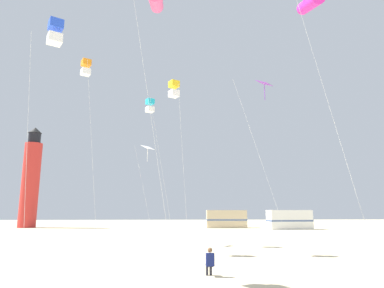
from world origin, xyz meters
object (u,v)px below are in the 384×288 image
Objects in this scene: kite_diamond_white at (147,151)px; rv_van_tan at (226,219)px; kite_flyer_standing at (210,261)px; kite_diamond_violet at (264,90)px; kite_tube_magenta at (310,3)px; kite_box_gold at (174,89)px; kite_box_cyan at (150,106)px; lighthouse_distant at (31,179)px; kite_tube_rainbow at (156,0)px; kite_box_orange at (86,68)px; kite_box_blue at (55,33)px; rv_van_white at (289,220)px.

rv_van_tan is (11.00, 27.44, -6.24)m from kite_diamond_white.
kite_diamond_violet is at bearing -127.34° from kite_flyer_standing.
kite_tube_magenta is at bearing -51.59° from kite_diamond_white.
kite_box_gold is at bearing -69.35° from kite_diamond_white.
lighthouse_distant is at bearing 125.57° from kite_box_cyan.
kite_box_gold is 0.96× the size of kite_box_cyan.
kite_box_orange is at bearing 125.25° from kite_tube_rainbow.
kite_box_blue is at bearing -166.46° from kite_tube_rainbow.
lighthouse_distant is 2.54× the size of rv_van_white.
kite_diamond_white is at bearing 128.41° from kite_tube_magenta.
kite_box_gold is at bearing 81.71° from kite_tube_rainbow.
kite_box_orange reaches higher than kite_box_cyan.
kite_box_blue is 13.79m from kite_box_cyan.
kite_box_gold reaches higher than kite_diamond_white.
kite_tube_rainbow is 41.15m from rv_van_white.
kite_flyer_standing is 13.09m from kite_box_gold.
kite_tube_magenta reaches higher than kite_diamond_violet.
rv_van_white is at bearing 68.65° from kite_diamond_violet.
kite_box_blue is at bearing -172.61° from kite_tube_magenta.
kite_tube_rainbow reaches higher than kite_diamond_violet.
kite_box_blue is at bearing -124.59° from kite_box_gold.
kite_tube_magenta reaches higher than kite_box_orange.
kite_tube_rainbow reaches higher than rv_van_tan.
kite_diamond_white is 11.19m from kite_diamond_violet.
kite_flyer_standing is at bearing -97.66° from rv_van_tan.
kite_flyer_standing is 14.52m from kite_tube_magenta.
kite_box_orange is 1.15× the size of kite_box_gold.
rv_van_tan is at bearing 68.67° from kite_box_cyan.
kite_box_blue is at bearing -67.39° from lighthouse_distant.
rv_van_white is (17.45, 27.93, -9.62)m from kite_box_gold.
rv_van_tan is at bearing 75.06° from kite_box_gold.
kite_box_orange is at bearing 170.93° from kite_diamond_violet.
kite_tube_rainbow reaches higher than kite_flyer_standing.
kite_box_blue is 0.67× the size of lighthouse_distant.
kite_tube_rainbow is at bearing -122.47° from rv_van_white.
kite_diamond_violet is (8.17, -7.03, 2.98)m from kite_diamond_white.
kite_box_cyan reaches higher than kite_box_blue.
kite_box_orange is 15.39m from kite_tube_magenta.
kite_box_cyan is (0.14, -0.35, 3.84)m from kite_diamond_white.
kite_box_gold reaches higher than kite_flyer_standing.
kite_diamond_white reaches higher than rv_van_white.
kite_tube_rainbow is (-1.00, -6.88, 2.23)m from kite_box_gold.
kite_tube_rainbow is 0.83× the size of lighthouse_distant.
kite_box_gold is 10.09m from kite_tube_magenta.
kite_box_cyan is (-2.01, 5.36, 0.46)m from kite_box_gold.
kite_box_blue is 1.72× the size of rv_van_tan.
kite_box_gold is 0.69× the size of lighthouse_distant.
kite_box_cyan is at bearing 110.53° from kite_box_gold.
lighthouse_distant is at bearing 123.58° from kite_box_gold.
kite_box_gold is 1.03× the size of kite_box_blue.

